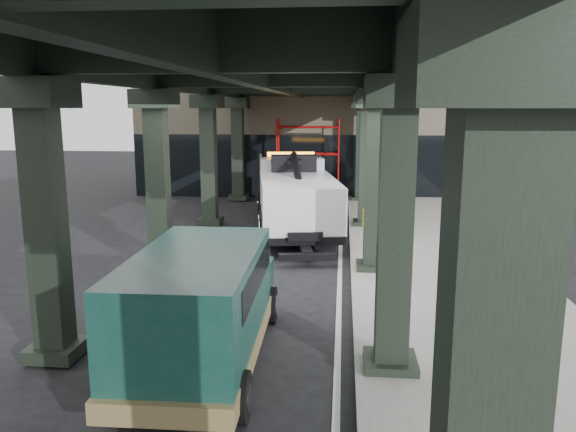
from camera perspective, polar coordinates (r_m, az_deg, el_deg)
The scene contains 8 objects.
ground at distance 13.97m, azimuth -1.83°, elevation -7.91°, with size 90.00×90.00×0.00m, color black.
sidewalk at distance 15.98m, azimuth 15.44°, elevation -5.59°, with size 5.00×40.00×0.15m, color gray.
lane_stripe at distance 15.76m, azimuth 5.30°, elevation -5.72°, with size 0.12×38.00×0.01m, color silver.
viaduct at distance 15.29m, azimuth -2.49°, elevation 14.49°, with size 7.40×32.00×6.40m.
building at distance 33.11m, azimuth 6.19°, elevation 9.96°, with size 22.00×10.00×8.00m, color #C6B793.
scaffolding at distance 27.91m, azimuth 2.06°, elevation 5.97°, with size 3.08×0.88×4.00m.
tow_truck at distance 20.95m, azimuth 0.64°, elevation 2.43°, with size 3.76×9.12×2.91m.
towed_van at distance 9.93m, azimuth -8.72°, elevation -8.89°, with size 2.23×5.36×2.16m.
Camera 1 is at (1.74, -13.11, 4.50)m, focal length 35.00 mm.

